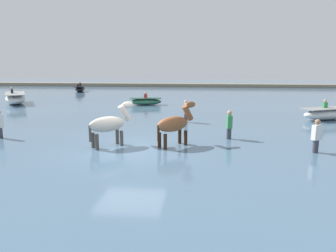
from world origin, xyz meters
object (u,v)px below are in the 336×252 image
at_px(boat_distant_east, 326,114).
at_px(boat_far_inshore, 15,98).
at_px(boat_mid_outer, 146,101).
at_px(person_wading_mid, 316,140).
at_px(horse_trailing_pinto, 109,125).
at_px(person_spectator_far, 186,114).
at_px(person_onlooker_left, 0,128).
at_px(person_wading_close, 229,128).
at_px(boat_near_port, 80,89).
at_px(horse_lead_chestnut, 174,125).

bearing_deg(boat_distant_east, boat_far_inshore, 166.55).
relative_size(boat_mid_outer, person_wading_mid, 1.59).
distance_m(horse_trailing_pinto, person_spectator_far, 6.19).
xyz_separation_m(boat_mid_outer, boat_distant_east, (11.47, -5.55, 0.07)).
distance_m(boat_far_inshore, person_onlooker_left, 13.28).
bearing_deg(person_onlooker_left, person_spectator_far, 31.26).
bearing_deg(person_wading_mid, person_wading_close, 147.73).
height_order(horse_trailing_pinto, boat_far_inshore, horse_trailing_pinto).
relative_size(boat_near_port, person_wading_mid, 2.19).
bearing_deg(horse_lead_chestnut, boat_near_port, 118.55).
relative_size(boat_far_inshore, person_wading_close, 2.65).
xyz_separation_m(boat_distant_east, person_spectator_far, (-7.96, -1.71, 0.12)).
relative_size(person_wading_mid, person_spectator_far, 1.00).
bearing_deg(boat_distant_east, person_wading_close, -137.02).
bearing_deg(person_wading_close, boat_distant_east, 42.98).
bearing_deg(horse_lead_chestnut, person_wading_close, 33.27).
xyz_separation_m(boat_mid_outer, person_spectator_far, (3.51, -7.26, 0.18)).
bearing_deg(person_wading_close, horse_lead_chestnut, -146.73).
distance_m(boat_mid_outer, person_wading_mid, 15.45).
distance_m(person_wading_mid, person_wading_close, 3.47).
relative_size(horse_lead_chestnut, person_spectator_far, 1.28).
xyz_separation_m(person_spectator_far, person_wading_close, (2.03, -3.82, 0.00)).
bearing_deg(boat_mid_outer, horse_trailing_pinto, -86.23).
bearing_deg(person_onlooker_left, person_wading_mid, -4.37).
relative_size(boat_far_inshore, person_onlooker_left, 2.65).
relative_size(horse_lead_chestnut, person_wading_mid, 1.28).
distance_m(boat_near_port, person_spectator_far, 23.17).
height_order(horse_lead_chestnut, person_spectator_far, horse_lead_chestnut).
bearing_deg(boat_far_inshore, person_wading_close, -33.84).
bearing_deg(person_wading_close, boat_near_port, 124.03).
relative_size(horse_lead_chestnut, boat_near_port, 0.58).
height_order(boat_near_port, person_wading_close, person_wading_close).
height_order(boat_mid_outer, person_wading_close, person_wading_close).
relative_size(boat_mid_outer, boat_near_port, 0.72).
distance_m(horse_trailing_pinto, person_onlooker_left, 5.17).
distance_m(boat_near_port, person_wading_mid, 30.67).
relative_size(horse_trailing_pinto, person_wading_close, 1.29).
bearing_deg(boat_distant_east, person_wading_mid, -112.13).
relative_size(boat_mid_outer, person_wading_close, 1.59).
distance_m(horse_lead_chestnut, person_onlooker_left, 7.60).
distance_m(horse_trailing_pinto, boat_distant_east, 12.89).
bearing_deg(boat_mid_outer, person_onlooker_left, -109.49).
relative_size(person_onlooker_left, person_wading_mid, 1.00).
distance_m(boat_near_port, person_wading_close, 27.47).
xyz_separation_m(person_onlooker_left, person_wading_close, (9.77, 0.88, 0.00)).
relative_size(horse_lead_chestnut, boat_far_inshore, 0.48).
bearing_deg(horse_trailing_pinto, person_wading_mid, -0.68).
distance_m(boat_distant_east, person_wading_mid, 7.96).
bearing_deg(boat_near_port, horse_trailing_pinto, -66.47).
distance_m(horse_lead_chestnut, person_wading_mid, 5.16).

